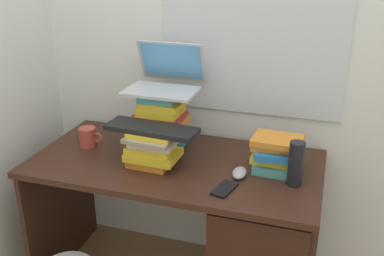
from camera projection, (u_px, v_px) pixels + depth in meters
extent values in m
cube|color=silver|center=(200.00, 25.00, 2.22)|extent=(6.00, 0.05, 2.60)
cube|color=silver|center=(252.00, 33.00, 2.12)|extent=(0.90, 0.01, 0.80)
cube|color=silver|center=(2.00, 28.00, 2.12)|extent=(0.05, 6.00, 2.60)
cube|color=#381E14|center=(175.00, 164.00, 2.10)|extent=(1.35, 0.68, 0.03)
cube|color=#381E14|center=(62.00, 207.00, 2.43)|extent=(0.02, 0.62, 0.70)
cube|color=#381E14|center=(312.00, 254.00, 2.05)|extent=(0.02, 0.62, 0.70)
cube|color=#321B12|center=(264.00, 250.00, 2.09)|extent=(0.41, 0.58, 0.66)
cube|color=#338C4C|center=(161.00, 145.00, 2.22)|extent=(0.22, 0.18, 0.04)
cube|color=#2672B2|center=(164.00, 138.00, 2.21)|extent=(0.24, 0.19, 0.03)
cube|color=#2672B2|center=(160.00, 132.00, 2.19)|extent=(0.24, 0.15, 0.04)
cube|color=white|center=(161.00, 127.00, 2.18)|extent=(0.22, 0.19, 0.02)
cube|color=orange|center=(163.00, 121.00, 2.18)|extent=(0.24, 0.17, 0.04)
cube|color=#B22D33|center=(160.00, 116.00, 2.15)|extent=(0.24, 0.17, 0.02)
cube|color=yellow|center=(161.00, 110.00, 2.15)|extent=(0.20, 0.18, 0.04)
cube|color=yellow|center=(163.00, 104.00, 2.13)|extent=(0.21, 0.17, 0.03)
cube|color=teal|center=(159.00, 97.00, 2.12)|extent=(0.18, 0.17, 0.04)
cube|color=orange|center=(152.00, 160.00, 2.07)|extent=(0.20, 0.18, 0.03)
cube|color=yellow|center=(153.00, 155.00, 2.04)|extent=(0.24, 0.18, 0.03)
cube|color=yellow|center=(151.00, 147.00, 2.03)|extent=(0.21, 0.18, 0.04)
cube|color=beige|center=(154.00, 142.00, 2.01)|extent=(0.20, 0.15, 0.03)
cube|color=gray|center=(152.00, 138.00, 2.00)|extent=(0.23, 0.20, 0.02)
cube|color=yellow|center=(153.00, 133.00, 2.00)|extent=(0.21, 0.15, 0.02)
cube|color=teal|center=(277.00, 166.00, 2.00)|extent=(0.20, 0.18, 0.04)
cube|color=yellow|center=(274.00, 158.00, 1.99)|extent=(0.20, 0.13, 0.03)
cube|color=#2672B2|center=(277.00, 153.00, 1.97)|extent=(0.21, 0.19, 0.03)
cube|color=orange|center=(278.00, 146.00, 1.97)|extent=(0.24, 0.14, 0.03)
cube|color=orange|center=(278.00, 140.00, 1.96)|extent=(0.22, 0.17, 0.03)
cube|color=#B7BABF|center=(161.00, 91.00, 2.11)|extent=(0.34, 0.22, 0.01)
cube|color=#B7BABF|center=(172.00, 61.00, 2.21)|extent=(0.34, 0.09, 0.21)
cube|color=#59A5E5|center=(171.00, 61.00, 2.20)|extent=(0.30, 0.07, 0.18)
cube|color=black|center=(152.00, 129.00, 1.99)|extent=(0.43, 0.17, 0.02)
ellipsoid|color=#A5A8AD|center=(239.00, 173.00, 1.95)|extent=(0.06, 0.10, 0.04)
cylinder|color=#B23F33|center=(88.00, 137.00, 2.23)|extent=(0.08, 0.08, 0.10)
torus|color=#B23F33|center=(97.00, 138.00, 2.22)|extent=(0.05, 0.01, 0.05)
cylinder|color=black|center=(296.00, 164.00, 1.85)|extent=(0.06, 0.06, 0.20)
cube|color=black|center=(224.00, 189.00, 1.85)|extent=(0.10, 0.15, 0.01)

